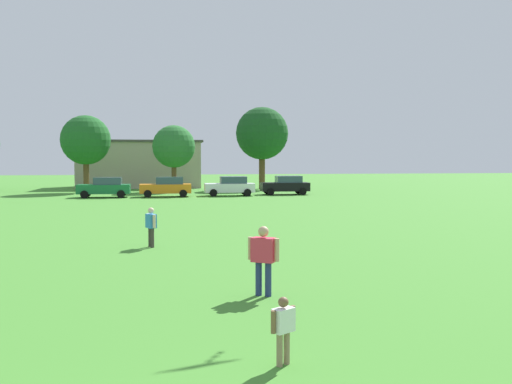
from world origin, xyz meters
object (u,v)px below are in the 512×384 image
Objects in this scene: parked_car_green_0 at (105,187)px; parked_car_black_3 at (286,185)px; tree_left at (86,140)px; bystander_near_trees at (151,224)px; parked_car_orange_1 at (167,187)px; tree_far_right at (262,134)px; adult_bystander at (263,255)px; tree_right at (174,147)px; child_kite_flyer at (283,325)px; parked_car_white_2 at (230,186)px.

parked_car_green_0 is 1.00× the size of parked_car_black_3.
bystander_near_trees is at bearing -78.68° from tree_left.
parked_car_orange_1 is 0.50× the size of tree_far_right.
parked_car_green_0 is at bearing -143.90° from tree_far_right.
tree_right is (-1.60, 43.57, 3.40)m from adult_bystander.
parked_car_black_3 is (8.73, 41.71, 0.20)m from child_kite_flyer.
parked_car_orange_1 is 1.00× the size of parked_car_white_2.
child_kite_flyer is at bearing -12.35° from bystander_near_trees.
tree_right is at bearing -126.85° from parked_car_green_0.
tree_left is (-2.53, 7.66, 4.12)m from parked_car_green_0.
tree_right is at bearing 154.78° from bystander_near_trees.
adult_bystander is 0.19× the size of tree_far_right.
child_kite_flyer is 0.66× the size of adult_bystander.
parked_car_white_2 is 12.59m from tree_far_right.
tree_right is (-4.77, 7.34, 3.54)m from parked_car_white_2.
tree_far_right is at bearing 19.36° from tree_right.
parked_car_black_3 is at bearing 135.85° from bystander_near_trees.
child_kite_flyer is at bearing 99.80° from parked_car_green_0.
tree_left reaches higher than tree_right.
bystander_near_trees is at bearing 88.89° from parked_car_orange_1.
parked_car_black_3 is 19.74m from tree_left.
adult_bystander is 0.26× the size of tree_right.
parked_car_green_0 reaches higher than bystander_near_trees.
parked_car_orange_1 is (-2.33, 35.81, -0.14)m from adult_bystander.
parked_car_green_0 is 0.66× the size of tree_right.
parked_car_white_2 is (10.60, 0.43, 0.00)m from parked_car_green_0.
tree_left reaches higher than bystander_near_trees.
adult_bystander reaches higher than parked_car_green_0.
adult_bystander is at bearing -99.36° from tree_far_right.
tree_right is (8.35, 0.11, -0.58)m from tree_left.
tree_far_right reaches higher than tree_right.
parked_car_black_3 is (8.28, 37.12, -0.14)m from adult_bystander.
adult_bystander is 35.88m from parked_car_orange_1.
tree_right is at bearing -160.64° from tree_far_right.
child_kite_flyer is 0.75× the size of bystander_near_trees.
child_kite_flyer is 0.26× the size of parked_car_white_2.
parked_car_orange_1 is 10.69m from parked_car_black_3.
tree_far_right reaches higher than child_kite_flyer.
child_kite_flyer is 0.26× the size of parked_car_black_3.
parked_car_green_0 is (-4.56, 27.77, -0.02)m from bystander_near_trees.
parked_car_orange_1 is at bearing 4.43° from parked_car_white_2.
parked_car_white_2 is 5.19m from parked_car_black_3.
parked_car_green_0 is 1.00× the size of parked_car_orange_1.
parked_car_black_3 is at bearing -170.10° from parked_car_white_2.
parked_car_orange_1 is at bearing 155.71° from bystander_near_trees.
parked_car_orange_1 is at bearing 58.53° from child_kite_flyer.
tree_right is 0.75× the size of tree_far_right.
bystander_near_trees is 0.34× the size of parked_car_white_2.
parked_car_orange_1 is at bearing -95.33° from tree_right.
adult_bystander is at bearing 50.25° from child_kite_flyer.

